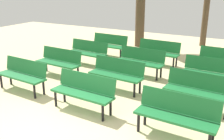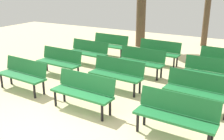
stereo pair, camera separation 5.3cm
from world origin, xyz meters
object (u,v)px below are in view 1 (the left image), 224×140
at_px(bench_r3_c0, 109,44).
at_px(bench_r3_c2, 223,60).
at_px(tree_0, 205,16).
at_px(bench_r1_c0, 59,61).
at_px(bench_r1_c2, 199,89).
at_px(bench_r0_c2, 177,113).
at_px(bench_r2_c0, 88,51).
at_px(bench_r0_c1, 84,90).
at_px(bench_r2_c2, 211,72).
at_px(bench_r1_c1, 117,72).
at_px(bench_r2_c1, 140,60).
at_px(bench_r0_c0, 23,73).
at_px(bench_r3_c1, 158,51).

height_order(bench_r3_c0, bench_r3_c2, same).
bearing_deg(tree_0, bench_r1_c0, -115.89).
relative_size(bench_r1_c2, tree_0, 0.57).
distance_m(bench_r0_c2, bench_r2_c0, 5.36).
relative_size(bench_r0_c2, tree_0, 0.56).
distance_m(bench_r0_c1, bench_r2_c2, 3.77).
bearing_deg(bench_r1_c1, bench_r3_c2, 52.22).
relative_size(bench_r1_c1, bench_r2_c1, 1.00).
height_order(bench_r0_c0, bench_r2_c2, same).
xyz_separation_m(bench_r2_c2, bench_r3_c0, (-4.36, 1.73, 0.00)).
bearing_deg(bench_r1_c0, bench_r0_c1, -34.89).
xyz_separation_m(bench_r0_c2, bench_r2_c2, (0.16, 2.98, 0.00)).
distance_m(bench_r1_c1, bench_r3_c1, 2.94).
bearing_deg(bench_r1_c0, bench_r0_c2, -18.53).
bearing_deg(bench_r3_c2, tree_0, 112.88).
height_order(bench_r3_c0, tree_0, tree_0).
height_order(bench_r1_c1, bench_r3_c0, same).
bearing_deg(bench_r3_c0, bench_r1_c2, -33.76).
relative_size(bench_r0_c0, bench_r2_c1, 1.00).
distance_m(bench_r0_c1, tree_0, 8.51).
bearing_deg(bench_r3_c0, bench_r3_c1, -1.39).
bearing_deg(bench_r3_c0, bench_r0_c0, -90.05).
xyz_separation_m(bench_r0_c0, bench_r3_c1, (2.45, 4.28, 0.00)).
bearing_deg(bench_r3_c0, bench_r0_c1, -64.10).
bearing_deg(bench_r0_c1, bench_r0_c2, 0.84).
xyz_separation_m(bench_r1_c2, bench_r2_c2, (0.05, 1.50, 0.00)).
distance_m(bench_r1_c1, bench_r1_c2, 2.29).
distance_m(bench_r1_c0, bench_r3_c1, 3.66).
xyz_separation_m(bench_r0_c1, tree_0, (1.13, 8.38, 0.93)).
distance_m(bench_r2_c0, bench_r2_c2, 4.43).
height_order(bench_r3_c2, tree_0, tree_0).
height_order(bench_r0_c0, bench_r3_c0, same).
xyz_separation_m(bench_r0_c0, tree_0, (3.33, 8.20, 0.93)).
xyz_separation_m(bench_r2_c0, bench_r2_c1, (2.18, -0.14, 0.00)).
xyz_separation_m(bench_r3_c2, tree_0, (-1.42, 4.06, 0.93)).
xyz_separation_m(bench_r1_c2, bench_r2_c1, (-2.20, 1.62, 0.00)).
relative_size(bench_r1_c0, bench_r2_c1, 1.00).
bearing_deg(bench_r2_c1, bench_r1_c1, -89.73).
bearing_deg(bench_r0_c1, tree_0, 85.33).
xyz_separation_m(bench_r1_c1, tree_0, (1.06, 6.86, 0.93)).
xyz_separation_m(bench_r2_c2, bench_r3_c2, (0.14, 1.42, 0.00)).
xyz_separation_m(bench_r1_c2, bench_r2_c0, (-4.37, 1.76, 0.00)).
height_order(bench_r0_c0, bench_r1_c1, same).
distance_m(bench_r0_c2, bench_r1_c1, 2.71).
bearing_deg(bench_r2_c2, bench_r0_c0, -147.11).
bearing_deg(bench_r2_c1, bench_r1_c0, -145.88).
distance_m(bench_r2_c0, bench_r3_c1, 2.61).
distance_m(bench_r2_c1, bench_r3_c1, 1.44).
bearing_deg(bench_r3_c1, bench_r2_c2, -32.97).
xyz_separation_m(bench_r2_c0, bench_r3_c2, (4.56, 1.17, 0.00)).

